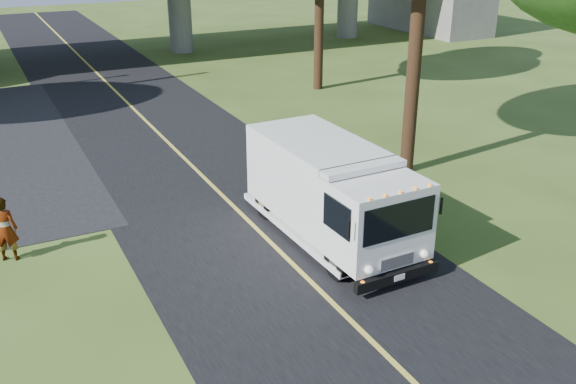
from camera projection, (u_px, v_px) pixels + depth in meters
road at (219, 193)px, 19.44m from camera, size 7.00×90.00×0.02m
lane_line at (219, 192)px, 19.43m from camera, size 0.12×90.00×0.01m
step_van at (330, 190)px, 16.21m from camera, size 2.33×5.99×2.49m
pedestrian at (5, 229)px, 15.35m from camera, size 0.70×0.58×1.66m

